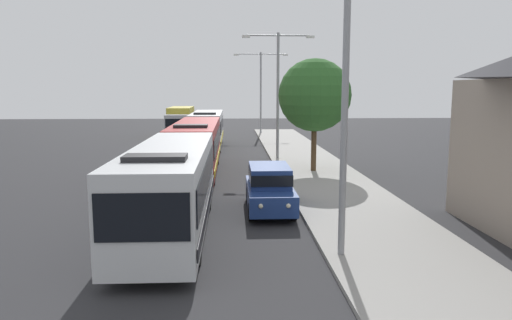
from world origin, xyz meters
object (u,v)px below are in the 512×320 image
bus_middle (207,128)px  streetlamp_far (261,84)px  white_suv (269,186)px  box_truck_oncoming (180,121)px  roadside_tree (315,95)px  bus_second_in_line (196,145)px  streetlamp_near (346,71)px  streetlamp_mid (278,84)px  bus_lead (171,185)px

bus_middle → streetlamp_far: (5.40, 12.63, 3.90)m
white_suv → box_truck_oncoming: bearing=102.4°
bus_middle → white_suv: 22.76m
box_truck_oncoming → streetlamp_far: size_ratio=0.90×
roadside_tree → bus_second_in_line: bearing=177.5°
bus_second_in_line → streetlamp_far: (5.40, 25.67, 3.90)m
streetlamp_near → streetlamp_far: (0.00, 40.97, 0.06)m
bus_middle → roadside_tree: size_ratio=1.70×
bus_middle → streetlamp_mid: size_ratio=1.30×
bus_middle → bus_lead: bearing=-90.0°
white_suv → bus_second_in_line: bearing=111.5°
bus_second_in_line → bus_middle: 13.04m
box_truck_oncoming → white_suv: bearing=-77.6°
streetlamp_far → roadside_tree: streetlamp_far is taller
streetlamp_far → roadside_tree: 26.05m
streetlamp_near → roadside_tree: 15.11m
bus_middle → white_suv: (3.70, -22.44, -0.66)m
streetlamp_near → roadside_tree: streetlamp_near is taller
bus_lead → bus_second_in_line: 12.16m
bus_lead → box_truck_oncoming: bus_lead is taller
white_suv → streetlamp_near: (1.70, -5.89, 4.50)m
streetlamp_far → roadside_tree: size_ratio=1.34×
white_suv → streetlamp_near: bearing=-73.9°
box_truck_oncoming → streetlamp_far: 10.06m
streetlamp_mid → roadside_tree: streetlamp_mid is taller
bus_lead → bus_middle: bearing=90.0°
box_truck_oncoming → streetlamp_near: bearing=-77.0°
bus_middle → box_truck_oncoming: 9.95m
bus_middle → roadside_tree: (7.08, -13.34, 2.99)m
bus_second_in_line → roadside_tree: size_ratio=1.84×
bus_lead → streetlamp_far: 38.42m
streetlamp_far → bus_lead: bearing=-98.1°
bus_second_in_line → streetlamp_mid: size_ratio=1.41×
box_truck_oncoming → streetlamp_far: streetlamp_far is taller
box_truck_oncoming → streetlamp_near: 38.90m
white_suv → box_truck_oncoming: box_truck_oncoming is taller
bus_middle → streetlamp_far: size_ratio=1.27×
roadside_tree → box_truck_oncoming: bearing=114.5°
streetlamp_far → streetlamp_mid: bearing=-90.0°
streetlamp_mid → streetlamp_far: streetlamp_far is taller
bus_middle → white_suv: bearing=-80.6°
bus_lead → box_truck_oncoming: bearing=95.5°
bus_second_in_line → roadside_tree: roadside_tree is taller
streetlamp_far → roadside_tree: bearing=-86.3°
roadside_tree → bus_lead: bearing=-120.8°
box_truck_oncoming → roadside_tree: roadside_tree is taller
bus_middle → box_truck_oncoming: size_ratio=1.41×
box_truck_oncoming → streetlamp_near: (8.70, -37.72, 3.82)m
bus_second_in_line → roadside_tree: (7.08, -0.30, 2.99)m
bus_lead → streetlamp_far: bearing=81.9°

